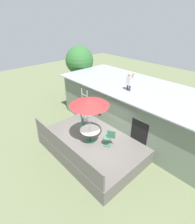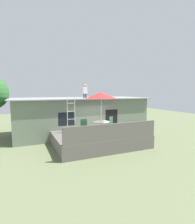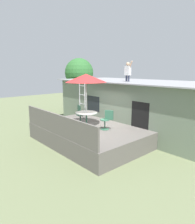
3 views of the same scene
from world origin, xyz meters
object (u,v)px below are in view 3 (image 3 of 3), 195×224
Objects in this scene: backyard_tree at (79,73)px; person_figure at (128,70)px; patio_umbrella at (86,78)px; step_ladder at (82,99)px; patio_table at (86,116)px; patio_chair_left at (80,114)px; patio_chair_right at (106,120)px.

person_figure is at bearing -12.21° from backyard_tree.
step_ladder is (-1.61, 0.99, -1.25)m from patio_umbrella.
patio_chair_left is at bearing 162.57° from patio_table.
backyard_tree is at bearing 144.98° from step_ladder.
patio_chair_right is (0.86, 0.48, -0.13)m from patio_table.
patio_umbrella reaches higher than step_ladder.
patio_umbrella is 2.94m from person_figure.
patio_table is 0.47× the size of step_ladder.
patio_table is 1.76m from patio_umbrella.
person_figure is 1.21× the size of patio_chair_right.
patio_umbrella is at bearing 0.00° from patio_chair_left.
person_figure is at bearing 89.84° from patio_umbrella.
person_figure reaches higher than step_ladder.
person_figure reaches higher than patio_chair_left.
person_figure is at bearing 89.84° from patio_table.
patio_table is at bearing -31.54° from step_ladder.
patio_chair_left is 1.00× the size of patio_chair_right.
patio_umbrella is 0.57× the size of backyard_tree.
patio_table is 1.00m from patio_chair_right.
backyard_tree is (-6.33, 4.30, 1.87)m from patio_table.
step_ladder is at bearing 152.85° from patio_chair_left.
person_figure is at bearing 88.68° from patio_chair_left.
patio_chair_right is (1.75, 0.21, 0.00)m from patio_chair_left.
patio_table is 1.13× the size of patio_chair_left.
step_ladder is at bearing -35.02° from backyard_tree.
step_ladder is 2.39× the size of patio_chair_right.
patio_umbrella is 2.11m from patio_chair_left.
patio_umbrella reaches higher than patio_chair_right.
step_ladder is 2.39× the size of patio_chair_left.
patio_table is 0.41× the size of patio_umbrella.
backyard_tree is at bearing 160.99° from patio_chair_left.
patio_chair_right is at bearing -11.49° from step_ladder.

